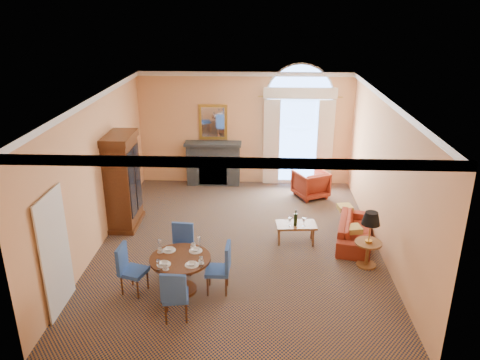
{
  "coord_description": "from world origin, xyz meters",
  "views": [
    {
      "loc": [
        0.42,
        -9.08,
        4.98
      ],
      "look_at": [
        0.0,
        0.5,
        1.3
      ],
      "focal_mm": 35.0,
      "sensor_mm": 36.0,
      "label": 1
    }
  ],
  "objects_px": {
    "sofa": "(355,231)",
    "armchair": "(311,184)",
    "side_table": "(370,232)",
    "armoire": "(123,183)",
    "coffee_table": "(296,225)",
    "dining_table": "(181,266)"
  },
  "relations": [
    {
      "from": "armoire",
      "to": "armchair",
      "type": "relative_size",
      "value": 2.73
    },
    {
      "from": "armchair",
      "to": "coffee_table",
      "type": "relative_size",
      "value": 0.9
    },
    {
      "from": "armoire",
      "to": "side_table",
      "type": "bearing_deg",
      "value": -16.87
    },
    {
      "from": "armoire",
      "to": "sofa",
      "type": "bearing_deg",
      "value": -6.49
    },
    {
      "from": "coffee_table",
      "to": "side_table",
      "type": "distance_m",
      "value": 1.67
    },
    {
      "from": "dining_table",
      "to": "side_table",
      "type": "relative_size",
      "value": 0.95
    },
    {
      "from": "coffee_table",
      "to": "side_table",
      "type": "height_order",
      "value": "side_table"
    },
    {
      "from": "armoire",
      "to": "armchair",
      "type": "height_order",
      "value": "armoire"
    },
    {
      "from": "sofa",
      "to": "side_table",
      "type": "xyz_separation_m",
      "value": [
        0.05,
        -1.01,
        0.49
      ]
    },
    {
      "from": "dining_table",
      "to": "sofa",
      "type": "height_order",
      "value": "dining_table"
    },
    {
      "from": "dining_table",
      "to": "side_table",
      "type": "distance_m",
      "value": 3.72
    },
    {
      "from": "sofa",
      "to": "side_table",
      "type": "distance_m",
      "value": 1.13
    },
    {
      "from": "armoire",
      "to": "armchair",
      "type": "bearing_deg",
      "value": 22.84
    },
    {
      "from": "armchair",
      "to": "side_table",
      "type": "distance_m",
      "value": 3.63
    },
    {
      "from": "coffee_table",
      "to": "side_table",
      "type": "xyz_separation_m",
      "value": [
        1.36,
        -0.91,
        0.33
      ]
    },
    {
      "from": "dining_table",
      "to": "armoire",
      "type": "bearing_deg",
      "value": 123.49
    },
    {
      "from": "armoire",
      "to": "coffee_table",
      "type": "bearing_deg",
      "value": -10.05
    },
    {
      "from": "sofa",
      "to": "armchair",
      "type": "distance_m",
      "value": 2.62
    },
    {
      "from": "dining_table",
      "to": "sofa",
      "type": "xyz_separation_m",
      "value": [
        3.52,
        2.05,
        -0.26
      ]
    },
    {
      "from": "armoire",
      "to": "sofa",
      "type": "xyz_separation_m",
      "value": [
        5.27,
        -0.6,
        -0.81
      ]
    },
    {
      "from": "sofa",
      "to": "armchair",
      "type": "xyz_separation_m",
      "value": [
        -0.74,
        2.51,
        0.11
      ]
    },
    {
      "from": "sofa",
      "to": "coffee_table",
      "type": "relative_size",
      "value": 1.97
    }
  ]
}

